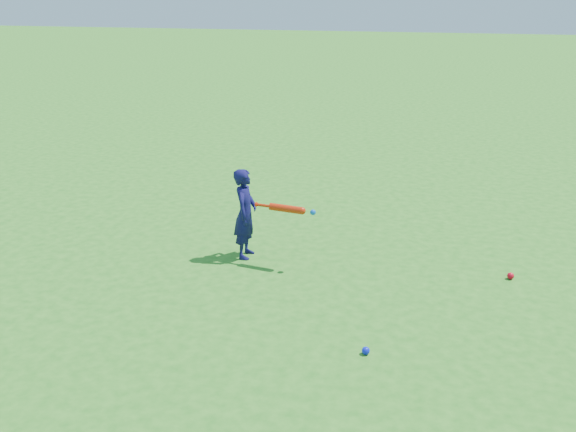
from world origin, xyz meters
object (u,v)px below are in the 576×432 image
object	(u,v)px
ground_ball_red	(511,276)
ground_ball_blue	(366,351)
bat_swing	(289,209)
child	(245,214)

from	to	relation	value
ground_ball_red	ground_ball_blue	size ratio (longest dim) A/B	1.07
ground_ball_red	bat_swing	xyz separation A→B (m)	(-2.26, -0.25, 0.60)
ground_ball_blue	ground_ball_red	bearing A→B (deg)	56.15
ground_ball_red	bat_swing	bearing A→B (deg)	-173.68
ground_ball_red	ground_ball_blue	world-z (taller)	ground_ball_red
ground_ball_blue	bat_swing	world-z (taller)	bat_swing
child	ground_ball_red	distance (m)	2.81
ground_ball_blue	bat_swing	bearing A→B (deg)	124.36
ground_ball_red	bat_swing	distance (m)	2.35
child	bat_swing	xyz separation A→B (m)	(0.52, -0.12, 0.14)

